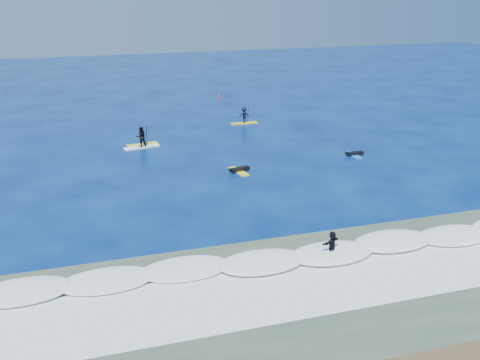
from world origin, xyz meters
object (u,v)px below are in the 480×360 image
object	(u,v)px
marker_buoy	(219,96)
sup_paddler_left	(142,138)
prone_paddler_near	(239,170)
sup_paddler_right	(244,116)
wave_surfer	(332,245)
sup_paddler_center	(141,139)
prone_paddler_far	(354,154)

from	to	relation	value
marker_buoy	sup_paddler_left	bearing A→B (deg)	-123.29
sup_paddler_left	prone_paddler_near	world-z (taller)	sup_paddler_left
marker_buoy	sup_paddler_right	bearing A→B (deg)	-93.21
sup_paddler_right	wave_surfer	size ratio (longest dim) A/B	1.38
wave_surfer	marker_buoy	bearing A→B (deg)	59.00
sup_paddler_left	sup_paddler_center	bearing A→B (deg)	-112.25
prone_paddler_near	wave_surfer	world-z (taller)	wave_surfer
sup_paddler_right	prone_paddler_far	distance (m)	14.62
sup_paddler_right	marker_buoy	size ratio (longest dim) A/B	4.99
wave_surfer	prone_paddler_far	bearing A→B (deg)	33.72
sup_paddler_right	prone_paddler_far	size ratio (longest dim) A/B	1.29
prone_paddler_far	sup_paddler_center	bearing A→B (deg)	66.65
prone_paddler_far	marker_buoy	world-z (taller)	marker_buoy
sup_paddler_left	wave_surfer	distance (m)	25.67
sup_paddler_center	wave_surfer	xyz separation A→B (m)	(7.42, -23.83, -0.02)
sup_paddler_center	prone_paddler_far	size ratio (longest dim) A/B	1.50
prone_paddler_far	wave_surfer	world-z (taller)	wave_surfer
prone_paddler_near	prone_paddler_far	distance (m)	10.84
marker_buoy	wave_surfer	bearing A→B (deg)	-96.43
wave_surfer	marker_buoy	distance (m)	43.32
sup_paddler_right	sup_paddler_left	bearing A→B (deg)	-156.45
sup_paddler_left	marker_buoy	distance (m)	22.04
sup_paddler_right	prone_paddler_far	world-z (taller)	sup_paddler_right
prone_paddler_near	marker_buoy	world-z (taller)	marker_buoy
sup_paddler_center	prone_paddler_near	bearing A→B (deg)	-64.62
sup_paddler_left	prone_paddler_near	distance (m)	11.61
sup_paddler_left	sup_paddler_center	world-z (taller)	sup_paddler_center
sup_paddler_left	marker_buoy	world-z (taller)	sup_paddler_left
sup_paddler_left	marker_buoy	xyz separation A→B (m)	(12.10, 18.42, -0.37)
sup_paddler_left	sup_paddler_center	distance (m)	0.84
prone_paddler_near	prone_paddler_far	world-z (taller)	prone_paddler_near
sup_paddler_left	sup_paddler_center	size ratio (longest dim) A/B	0.88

